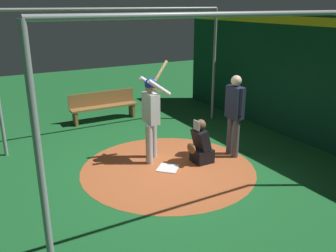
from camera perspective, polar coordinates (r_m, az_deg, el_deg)
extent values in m
plane|color=#195B28|center=(7.73, 0.00, -6.69)|extent=(25.55, 25.55, 0.00)
cylinder|color=#AD562D|center=(7.73, 0.00, -6.67)|extent=(3.66, 3.66, 0.01)
cube|color=white|center=(7.72, 0.00, -6.61)|extent=(0.59, 0.59, 0.01)
cylinder|color=#B3B3B7|center=(7.81, -2.96, -2.94)|extent=(0.15, 0.15, 0.87)
cylinder|color=#B3B3B7|center=(8.14, -2.29, -2.03)|extent=(0.15, 0.15, 0.87)
cube|color=silver|center=(7.73, -2.70, 2.80)|extent=(0.22, 0.44, 0.65)
cylinder|color=silver|center=(7.49, -1.39, 6.01)|extent=(0.53, 0.09, 0.41)
cylinder|color=silver|center=(7.84, -2.75, 6.56)|extent=(0.53, 0.09, 0.41)
sphere|color=#9E704C|center=(7.62, -2.76, 6.09)|extent=(0.22, 0.22, 0.22)
sphere|color=navy|center=(7.61, -2.76, 6.55)|extent=(0.25, 0.25, 0.25)
cylinder|color=tan|center=(7.80, -1.75, 7.53)|extent=(0.54, 0.06, 0.73)
cube|color=black|center=(8.02, 5.35, -4.60)|extent=(0.40, 0.40, 0.30)
cube|color=black|center=(7.86, 5.19, -2.12)|extent=(0.31, 0.40, 0.49)
sphere|color=brown|center=(7.73, 5.14, 0.21)|extent=(0.23, 0.23, 0.23)
cube|color=gray|center=(7.68, 4.51, 0.10)|extent=(0.03, 0.20, 0.20)
ellipsoid|color=brown|center=(7.71, 3.69, -3.51)|extent=(0.12, 0.28, 0.22)
cylinder|color=#4C4C51|center=(8.27, 10.56, -1.90)|extent=(0.15, 0.15, 0.90)
cylinder|color=#4C4C51|center=(8.41, 9.70, -1.49)|extent=(0.15, 0.15, 0.90)
cube|color=#1E2338|center=(8.10, 10.45, 3.65)|extent=(0.22, 0.42, 0.71)
cylinder|color=#1E2338|center=(7.94, 11.39, 3.71)|extent=(0.09, 0.09, 0.60)
cylinder|color=#1E2338|center=(8.23, 9.58, 4.36)|extent=(0.09, 0.09, 0.60)
sphere|color=beige|center=(7.99, 10.65, 7.00)|extent=(0.23, 0.23, 0.23)
cube|color=#0C3D26|center=(9.61, 20.36, 6.85)|extent=(0.20, 9.55, 3.07)
cube|color=yellow|center=(9.36, 20.88, 15.10)|extent=(0.03, 9.36, 0.20)
cylinder|color=gray|center=(10.74, 7.22, 9.33)|extent=(0.08, 0.08, 3.18)
cylinder|color=gray|center=(4.07, -19.26, -7.42)|extent=(0.08, 0.08, 3.18)
cylinder|color=gray|center=(9.19, -7.81, 17.72)|extent=(5.78, 0.07, 0.07)
cylinder|color=gray|center=(5.00, 14.39, 16.66)|extent=(5.78, 0.07, 0.07)
cube|color=olive|center=(10.87, -9.97, 3.00)|extent=(2.00, 0.36, 0.05)
cube|color=olive|center=(10.96, -10.32, 4.33)|extent=(2.00, 0.04, 0.40)
cube|color=olive|center=(11.24, -5.69, 2.52)|extent=(0.08, 0.32, 0.40)
cube|color=olive|center=(10.70, -14.33, 1.18)|extent=(0.08, 0.32, 0.40)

